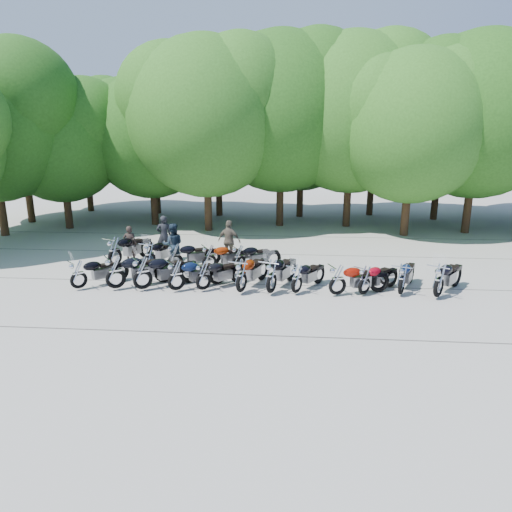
# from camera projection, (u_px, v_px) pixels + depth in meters

# --- Properties ---
(ground) EXTENTS (90.00, 90.00, 0.00)m
(ground) POSITION_uv_depth(u_px,v_px,m) (253.00, 298.00, 15.69)
(ground) COLOR gray
(ground) RESTS_ON ground
(tree_0) EXTENTS (7.50, 7.50, 9.21)m
(tree_0) POSITION_uv_depth(u_px,v_px,m) (21.00, 135.00, 27.99)
(tree_0) COLOR #3A2614
(tree_0) RESTS_ON ground
(tree_1) EXTENTS (6.97, 6.97, 8.55)m
(tree_1) POSITION_uv_depth(u_px,v_px,m) (61.00, 142.00, 26.15)
(tree_1) COLOR #3A2614
(tree_1) RESTS_ON ground
(tree_2) EXTENTS (7.31, 7.31, 8.97)m
(tree_2) POSITION_uv_depth(u_px,v_px,m) (150.00, 137.00, 27.26)
(tree_2) COLOR #3A2614
(tree_2) RESTS_ON ground
(tree_3) EXTENTS (8.70, 8.70, 10.67)m
(tree_3) POSITION_uv_depth(u_px,v_px,m) (206.00, 118.00, 25.17)
(tree_3) COLOR #3A2614
(tree_3) RESTS_ON ground
(tree_4) EXTENTS (9.13, 9.13, 11.20)m
(tree_4) POSITION_uv_depth(u_px,v_px,m) (281.00, 114.00, 26.55)
(tree_4) COLOR #3A2614
(tree_4) RESTS_ON ground
(tree_5) EXTENTS (9.04, 9.04, 11.10)m
(tree_5) POSITION_uv_depth(u_px,v_px,m) (352.00, 115.00, 26.36)
(tree_5) COLOR #3A2614
(tree_5) RESTS_ON ground
(tree_6) EXTENTS (8.00, 8.00, 9.82)m
(tree_6) POSITION_uv_depth(u_px,v_px,m) (413.00, 127.00, 24.03)
(tree_6) COLOR #3A2614
(tree_6) RESTS_ON ground
(tree_7) EXTENTS (8.79, 8.79, 10.79)m
(tree_7) POSITION_uv_depth(u_px,v_px,m) (479.00, 117.00, 24.52)
(tree_7) COLOR #3A2614
(tree_7) RESTS_ON ground
(tree_9) EXTENTS (7.59, 7.59, 9.32)m
(tree_9) POSITION_uv_depth(u_px,v_px,m) (84.00, 134.00, 32.26)
(tree_9) COLOR #3A2614
(tree_9) RESTS_ON ground
(tree_10) EXTENTS (7.78, 7.78, 9.55)m
(tree_10) POSITION_uv_depth(u_px,v_px,m) (154.00, 132.00, 31.23)
(tree_10) COLOR #3A2614
(tree_10) RESTS_ON ground
(tree_11) EXTENTS (7.56, 7.56, 9.28)m
(tree_11) POSITION_uv_depth(u_px,v_px,m) (218.00, 134.00, 30.39)
(tree_11) COLOR #3A2614
(tree_11) RESTS_ON ground
(tree_12) EXTENTS (7.88, 7.88, 9.67)m
(tree_12) POSITION_uv_depth(u_px,v_px,m) (302.00, 130.00, 29.94)
(tree_12) COLOR #3A2614
(tree_12) RESTS_ON ground
(tree_13) EXTENTS (8.31, 8.31, 10.20)m
(tree_13) POSITION_uv_depth(u_px,v_px,m) (375.00, 126.00, 30.45)
(tree_13) COLOR #3A2614
(tree_13) RESTS_ON ground
(tree_14) EXTENTS (8.02, 8.02, 9.84)m
(tree_14) POSITION_uv_depth(u_px,v_px,m) (442.00, 128.00, 28.86)
(tree_14) COLOR #3A2614
(tree_14) RESTS_ON ground
(motorcycle_0) EXTENTS (2.00, 2.04, 1.24)m
(motorcycle_0) POSITION_uv_depth(u_px,v_px,m) (78.00, 274.00, 16.35)
(motorcycle_0) COLOR black
(motorcycle_0) RESTS_ON ground
(motorcycle_1) EXTENTS (2.52, 2.11, 1.44)m
(motorcycle_1) POSITION_uv_depth(u_px,v_px,m) (115.00, 271.00, 16.30)
(motorcycle_1) COLOR black
(motorcycle_1) RESTS_ON ground
(motorcycle_2) EXTENTS (2.48, 2.12, 1.42)m
(motorcycle_2) POSITION_uv_depth(u_px,v_px,m) (142.00, 272.00, 16.22)
(motorcycle_2) COLOR black
(motorcycle_2) RESTS_ON ground
(motorcycle_3) EXTENTS (2.25, 1.95, 1.30)m
(motorcycle_3) POSITION_uv_depth(u_px,v_px,m) (176.00, 275.00, 16.14)
(motorcycle_3) COLOR black
(motorcycle_3) RESTS_ON ground
(motorcycle_4) EXTENTS (2.03, 2.00, 1.23)m
(motorcycle_4) POSITION_uv_depth(u_px,v_px,m) (203.00, 275.00, 16.20)
(motorcycle_4) COLOR black
(motorcycle_4) RESTS_ON ground
(motorcycle_5) EXTENTS (1.57, 2.58, 1.40)m
(motorcycle_5) POSITION_uv_depth(u_px,v_px,m) (241.00, 275.00, 15.93)
(motorcycle_5) COLOR maroon
(motorcycle_5) RESTS_ON ground
(motorcycle_6) EXTENTS (1.63, 2.62, 1.42)m
(motorcycle_6) POSITION_uv_depth(u_px,v_px,m) (271.00, 275.00, 15.84)
(motorcycle_6) COLOR black
(motorcycle_6) RESTS_ON ground
(motorcycle_7) EXTENTS (1.71, 2.16, 1.21)m
(motorcycle_7) POSITION_uv_depth(u_px,v_px,m) (297.00, 278.00, 15.90)
(motorcycle_7) COLOR black
(motorcycle_7) RESTS_ON ground
(motorcycle_8) EXTENTS (2.36, 1.43, 1.28)m
(motorcycle_8) POSITION_uv_depth(u_px,v_px,m) (338.00, 279.00, 15.68)
(motorcycle_8) COLOR maroon
(motorcycle_8) RESTS_ON ground
(motorcycle_9) EXTENTS (2.00, 1.93, 1.20)m
(motorcycle_9) POSITION_uv_depth(u_px,v_px,m) (365.00, 279.00, 15.77)
(motorcycle_9) COLOR #990515
(motorcycle_9) RESTS_ON ground
(motorcycle_10) EXTENTS (1.55, 2.36, 1.29)m
(motorcycle_10) POSITION_uv_depth(u_px,v_px,m) (402.00, 278.00, 15.74)
(motorcycle_10) COLOR #0E1A3F
(motorcycle_10) RESTS_ON ground
(motorcycle_11) EXTENTS (2.06, 2.42, 1.39)m
(motorcycle_11) POSITION_uv_depth(u_px,v_px,m) (439.00, 279.00, 15.44)
(motorcycle_11) COLOR black
(motorcycle_11) RESTS_ON ground
(motorcycle_12) EXTENTS (1.82, 2.65, 1.45)m
(motorcycle_12) POSITION_uv_depth(u_px,v_px,m) (114.00, 250.00, 19.20)
(motorcycle_12) COLOR black
(motorcycle_12) RESTS_ON ground
(motorcycle_13) EXTENTS (1.49, 2.40, 1.30)m
(motorcycle_13) POSITION_uv_depth(u_px,v_px,m) (150.00, 254.00, 18.86)
(motorcycle_13) COLOR black
(motorcycle_13) RESTS_ON ground
(motorcycle_14) EXTENTS (2.30, 1.69, 1.27)m
(motorcycle_14) POSITION_uv_depth(u_px,v_px,m) (175.00, 255.00, 18.76)
(motorcycle_14) COLOR black
(motorcycle_14) RESTS_ON ground
(motorcycle_15) EXTENTS (2.26, 1.59, 1.24)m
(motorcycle_15) POSITION_uv_depth(u_px,v_px,m) (209.00, 256.00, 18.65)
(motorcycle_15) COLOR maroon
(motorcycle_15) RESTS_ON ground
(motorcycle_16) EXTENTS (2.23, 1.61, 1.23)m
(motorcycle_16) POSITION_uv_depth(u_px,v_px,m) (239.00, 257.00, 18.64)
(motorcycle_16) COLOR black
(motorcycle_16) RESTS_ON ground
(rider_0) EXTENTS (0.62, 0.43, 1.63)m
(rider_0) POSITION_uv_depth(u_px,v_px,m) (130.00, 244.00, 19.94)
(rider_0) COLOR black
(rider_0) RESTS_ON ground
(rider_1) EXTENTS (1.02, 0.88, 1.83)m
(rider_1) POSITION_uv_depth(u_px,v_px,m) (173.00, 245.00, 19.40)
(rider_1) COLOR #1B2A38
(rider_1) RESTS_ON ground
(rider_2) EXTENTS (1.17, 0.78, 1.84)m
(rider_2) POSITION_uv_depth(u_px,v_px,m) (229.00, 241.00, 20.04)
(rider_2) COLOR brown
(rider_2) RESTS_ON ground
(rider_3) EXTENTS (0.80, 0.68, 1.87)m
(rider_3) POSITION_uv_depth(u_px,v_px,m) (164.00, 235.00, 21.10)
(rider_3) COLOR black
(rider_3) RESTS_ON ground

